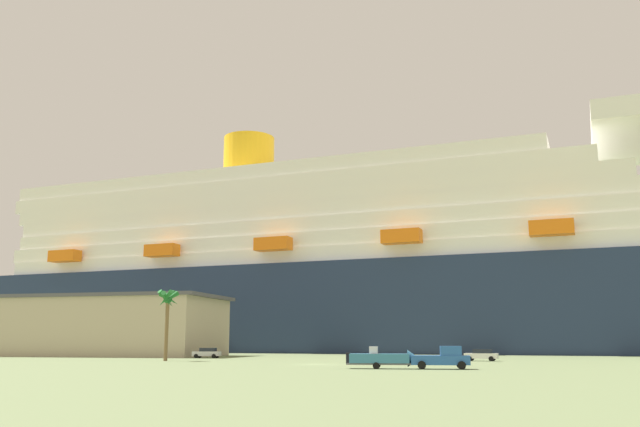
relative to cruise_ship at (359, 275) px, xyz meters
name	(u,v)px	position (x,y,z in m)	size (l,w,h in m)	color
ground_plane	(375,358)	(14.43, -47.86, -17.91)	(600.00, 600.00, 0.00)	#66754C
cruise_ship	(359,275)	(0.00, 0.00, 0.00)	(248.87, 54.86, 60.73)	#1E2D4C
terminal_building	(91,326)	(-37.76, -48.49, -12.62)	(48.88, 22.75, 10.54)	#B7A88C
pickup_truck	(443,358)	(29.98, -86.70, -16.87)	(5.84, 2.94, 2.20)	#2659A5
small_boat_on_trailer	(386,359)	(24.54, -87.53, -16.95)	(8.10, 2.75, 2.15)	#595960
palm_tree	(168,304)	(-9.25, -71.16, -10.25)	(3.17, 3.20, 9.61)	brown
parked_car_white_van	(482,355)	(31.66, -59.04, -17.08)	(4.49, 2.32, 1.58)	white
parked_car_silver_sedan	(207,353)	(-10.55, -56.21, -17.08)	(4.54, 2.72, 1.58)	silver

